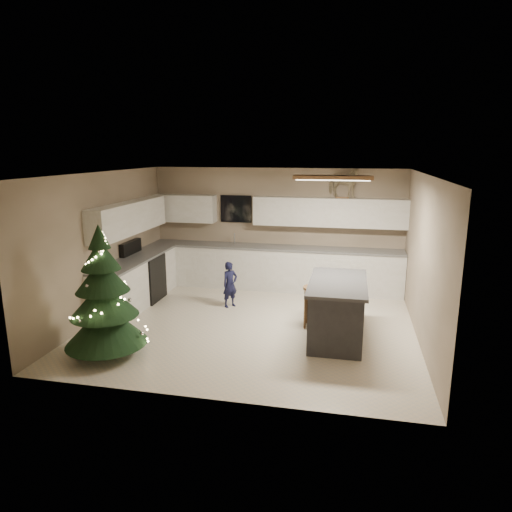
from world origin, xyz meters
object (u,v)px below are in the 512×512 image
(toddler, at_px, (230,284))
(island, at_px, (337,310))
(bar_stool, at_px, (314,297))
(christmas_tree, at_px, (104,303))
(rocking_horse, at_px, (343,183))

(toddler, bearing_deg, island, -77.60)
(island, distance_m, bar_stool, 0.59)
(island, distance_m, christmas_tree, 3.58)
(christmas_tree, bearing_deg, rocking_horse, 50.27)
(bar_stool, relative_size, christmas_tree, 0.36)
(island, height_order, rocking_horse, rocking_horse)
(bar_stool, relative_size, toddler, 0.80)
(christmas_tree, bearing_deg, toddler, 63.12)
(toddler, relative_size, rocking_horse, 1.16)
(island, relative_size, rocking_horse, 2.21)
(bar_stool, distance_m, toddler, 1.80)
(island, relative_size, toddler, 1.91)
(bar_stool, xyz_separation_m, toddler, (-1.67, 0.69, -0.09))
(island, height_order, christmas_tree, christmas_tree)
(island, bearing_deg, toddler, 151.90)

